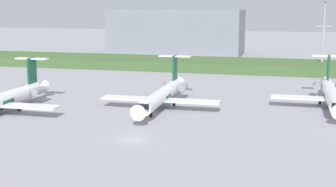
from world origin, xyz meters
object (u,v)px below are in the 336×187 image
object	(u,v)px
regional_jet_second	(4,99)
regional_jet_third	(162,95)
regional_jet_fourth	(331,94)
antenna_mast	(323,43)

from	to	relation	value
regional_jet_second	regional_jet_third	world-z (taller)	same
regional_jet_third	regional_jet_fourth	size ratio (longest dim) A/B	1.00
regional_jet_second	regional_jet_fourth	world-z (taller)	same
regional_jet_third	antenna_mast	distance (m)	67.05
regional_jet_fourth	antenna_mast	xyz separation A→B (m)	(1.31, 49.61, 5.94)
regional_jet_second	regional_jet_fourth	bearing A→B (deg)	18.55
regional_jet_second	regional_jet_third	xyz separation A→B (m)	(27.13, 11.25, 0.00)
regional_jet_second	regional_jet_fourth	xyz separation A→B (m)	(58.78, 19.73, 0.00)
regional_jet_second	antenna_mast	size ratio (longest dim) A/B	1.53
regional_jet_third	antenna_mast	xyz separation A→B (m)	(32.96, 58.08, 5.94)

